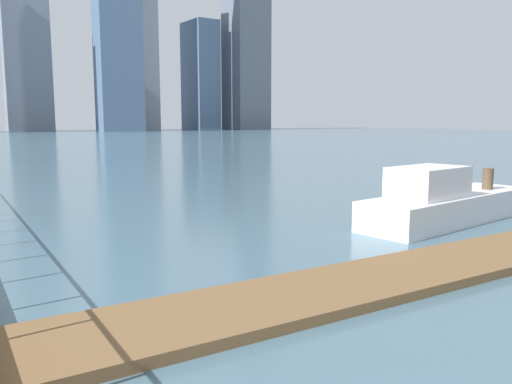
# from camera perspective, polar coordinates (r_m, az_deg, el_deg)

# --- Properties ---
(ground_plane) EXTENTS (300.00, 300.00, 0.00)m
(ground_plane) POSITION_cam_1_polar(r_m,az_deg,el_deg) (20.99, -22.03, -0.96)
(ground_plane) COLOR #476675
(floating_dock) EXTENTS (15.62, 2.00, 0.18)m
(floating_dock) POSITION_cam_1_polar(r_m,az_deg,el_deg) (10.58, 16.58, -8.55)
(floating_dock) COLOR brown
(floating_dock) RESTS_ON ground_plane
(dock_piling_0) EXTENTS (0.33, 0.33, 1.52)m
(dock_piling_0) POSITION_cam_1_polar(r_m,az_deg,el_deg) (18.03, 24.19, -0.01)
(dock_piling_0) COLOR brown
(dock_piling_0) RESTS_ON ground_plane
(moored_boat_0) EXTENTS (6.97, 2.79, 1.73)m
(moored_boat_0) POSITION_cam_1_polar(r_m,az_deg,el_deg) (16.29, 20.08, -1.09)
(moored_boat_0) COLOR white
(moored_boat_0) RESTS_ON ground_plane
(skyline_tower_3) EXTENTS (12.57, 9.94, 60.99)m
(skyline_tower_3) POSITION_cam_1_polar(r_m,az_deg,el_deg) (166.12, -24.26, 16.77)
(skyline_tower_3) COLOR gray
(skyline_tower_3) RESTS_ON ground_plane
(skyline_tower_5) EXTENTS (6.58, 13.93, 58.85)m
(skyline_tower_5) POSITION_cam_1_polar(r_m,az_deg,el_deg) (171.22, -12.65, 16.61)
(skyline_tower_5) COLOR #8C939E
(skyline_tower_5) RESTS_ON ground_plane
(skyline_tower_6) EXTENTS (8.65, 13.86, 35.40)m
(skyline_tower_6) POSITION_cam_1_polar(r_m,az_deg,el_deg) (177.71, -6.17, 12.62)
(skyline_tower_6) COLOR slate
(skyline_tower_6) RESTS_ON ground_plane
(skyline_tower_7) EXTENTS (13.97, 12.40, 82.76)m
(skyline_tower_7) POSITION_cam_1_polar(r_m,az_deg,el_deg) (183.66, -1.11, 19.98)
(skyline_tower_7) COLOR slate
(skyline_tower_7) RESTS_ON ground_plane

